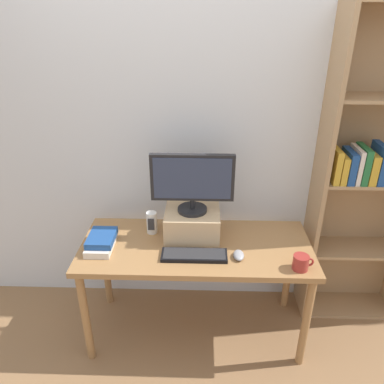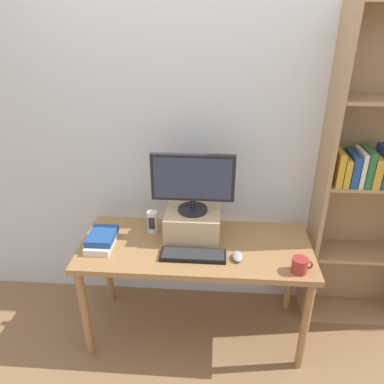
{
  "view_description": "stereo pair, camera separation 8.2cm",
  "coord_description": "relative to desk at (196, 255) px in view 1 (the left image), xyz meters",
  "views": [
    {
      "loc": [
        0.04,
        -1.95,
        2.04
      ],
      "look_at": [
        -0.03,
        0.04,
        1.06
      ],
      "focal_mm": 35.0,
      "sensor_mm": 36.0,
      "label": 1
    },
    {
      "loc": [
        0.12,
        -1.95,
        2.04
      ],
      "look_at": [
        -0.03,
        0.04,
        1.06
      ],
      "focal_mm": 35.0,
      "sensor_mm": 36.0,
      "label": 2
    }
  ],
  "objects": [
    {
      "name": "ground_plane",
      "position": [
        0.0,
        0.0,
        -0.63
      ],
      "size": [
        12.0,
        12.0,
        0.0
      ],
      "primitive_type": "plane",
      "color": "olive"
    },
    {
      "name": "back_wall",
      "position": [
        0.0,
        0.44,
        0.67
      ],
      "size": [
        7.0,
        0.08,
        2.6
      ],
      "color": "silver",
      "rests_on": "ground_plane"
    },
    {
      "name": "desk",
      "position": [
        0.0,
        0.0,
        0.0
      ],
      "size": [
        1.44,
        0.62,
        0.71
      ],
      "color": "#9E7042",
      "rests_on": "ground_plane"
    },
    {
      "name": "bookshelf_unit",
      "position": [
        1.1,
        0.29,
        0.43
      ],
      "size": [
        0.7,
        0.28,
        2.09
      ],
      "color": "tan",
      "rests_on": "ground_plane"
    },
    {
      "name": "riser_box",
      "position": [
        -0.03,
        0.11,
        0.17
      ],
      "size": [
        0.34,
        0.3,
        0.18
      ],
      "color": "tan",
      "rests_on": "desk"
    },
    {
      "name": "computer_monitor",
      "position": [
        -0.03,
        0.11,
        0.47
      ],
      "size": [
        0.51,
        0.18,
        0.38
      ],
      "color": "black",
      "rests_on": "riser_box"
    },
    {
      "name": "keyboard",
      "position": [
        -0.01,
        -0.13,
        0.09
      ],
      "size": [
        0.39,
        0.13,
        0.02
      ],
      "color": "black",
      "rests_on": "desk"
    },
    {
      "name": "computer_mouse",
      "position": [
        0.25,
        -0.13,
        0.1
      ],
      "size": [
        0.06,
        0.1,
        0.04
      ],
      "color": "#99999E",
      "rests_on": "desk"
    },
    {
      "name": "book_stack",
      "position": [
        -0.58,
        -0.04,
        0.12
      ],
      "size": [
        0.16,
        0.25,
        0.08
      ],
      "color": "silver",
      "rests_on": "desk"
    },
    {
      "name": "coffee_mug",
      "position": [
        0.6,
        -0.22,
        0.12
      ],
      "size": [
        0.12,
        0.09,
        0.09
      ],
      "color": "#9E2D28",
      "rests_on": "desk"
    },
    {
      "name": "desk_speaker",
      "position": [
        -0.29,
        0.14,
        0.15
      ],
      "size": [
        0.07,
        0.07,
        0.15
      ],
      "color": "silver",
      "rests_on": "desk"
    }
  ]
}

